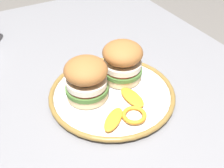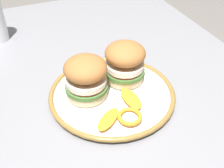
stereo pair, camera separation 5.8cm
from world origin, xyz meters
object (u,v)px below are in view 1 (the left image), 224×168
at_px(sandwich_half_left, 86,79).
at_px(sandwich_half_right, 122,61).
at_px(dinner_plate, 112,94).
at_px(dining_table, 108,128).

distance_m(sandwich_half_left, sandwich_half_right, 0.11).
relative_size(dinner_plate, sandwich_half_right, 2.67).
xyz_separation_m(dining_table, dinner_plate, (0.01, -0.02, 0.10)).
bearing_deg(dinner_plate, dining_table, 115.37).
xyz_separation_m(sandwich_half_left, sandwich_half_right, (0.02, -0.11, 0.00)).
xyz_separation_m(dining_table, sandwich_half_left, (0.02, 0.04, 0.16)).
xyz_separation_m(dinner_plate, sandwich_half_left, (0.01, 0.06, 0.06)).
bearing_deg(sandwich_half_left, dinner_plate, -103.33).
bearing_deg(dinner_plate, sandwich_half_right, -54.17).
relative_size(dining_table, sandwich_half_right, 11.24).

